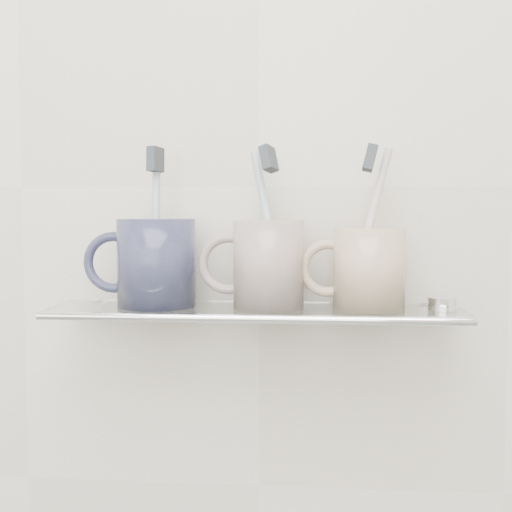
# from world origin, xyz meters

# --- Properties ---
(wall_back) EXTENTS (2.50, 0.00, 2.50)m
(wall_back) POSITION_xyz_m (0.00, 1.10, 1.25)
(wall_back) COLOR silver
(wall_back) RESTS_ON ground
(shelf_glass) EXTENTS (0.50, 0.12, 0.01)m
(shelf_glass) POSITION_xyz_m (0.00, 1.04, 1.10)
(shelf_glass) COLOR silver
(shelf_glass) RESTS_ON wall_back
(shelf_rail) EXTENTS (0.50, 0.01, 0.01)m
(shelf_rail) POSITION_xyz_m (0.00, 0.98, 1.10)
(shelf_rail) COLOR silver
(shelf_rail) RESTS_ON shelf_glass
(bracket_left) EXTENTS (0.02, 0.03, 0.02)m
(bracket_left) POSITION_xyz_m (-0.21, 1.09, 1.09)
(bracket_left) COLOR silver
(bracket_left) RESTS_ON wall_back
(bracket_right) EXTENTS (0.02, 0.03, 0.02)m
(bracket_right) POSITION_xyz_m (0.21, 1.09, 1.09)
(bracket_right) COLOR silver
(bracket_right) RESTS_ON wall_back
(mug_left) EXTENTS (0.11, 0.11, 0.11)m
(mug_left) POSITION_xyz_m (-0.12, 1.04, 1.15)
(mug_left) COLOR #222541
(mug_left) RESTS_ON shelf_glass
(mug_left_handle) EXTENTS (0.08, 0.01, 0.08)m
(mug_left_handle) POSITION_xyz_m (-0.18, 1.04, 1.15)
(mug_left_handle) COLOR #222541
(mug_left_handle) RESTS_ON mug_left
(toothbrush_left) EXTENTS (0.01, 0.03, 0.19)m
(toothbrush_left) POSITION_xyz_m (-0.12, 1.04, 1.20)
(toothbrush_left) COLOR silver
(toothbrush_left) RESTS_ON mug_left
(bristles_left) EXTENTS (0.02, 0.03, 0.03)m
(bristles_left) POSITION_xyz_m (-0.12, 1.04, 1.28)
(bristles_left) COLOR #32383D
(bristles_left) RESTS_ON toothbrush_left
(mug_center) EXTENTS (0.11, 0.11, 0.11)m
(mug_center) POSITION_xyz_m (0.02, 1.04, 1.15)
(mug_center) COLOR white
(mug_center) RESTS_ON shelf_glass
(mug_center_handle) EXTENTS (0.08, 0.01, 0.08)m
(mug_center_handle) POSITION_xyz_m (-0.03, 1.04, 1.15)
(mug_center_handle) COLOR white
(mug_center_handle) RESTS_ON mug_center
(toothbrush_center) EXTENTS (0.05, 0.07, 0.18)m
(toothbrush_center) POSITION_xyz_m (0.02, 1.04, 1.20)
(toothbrush_center) COLOR #9AB4C4
(toothbrush_center) RESTS_ON mug_center
(bristles_center) EXTENTS (0.03, 0.03, 0.04)m
(bristles_center) POSITION_xyz_m (0.02, 1.04, 1.28)
(bristles_center) COLOR #32383D
(bristles_center) RESTS_ON toothbrush_center
(mug_right) EXTENTS (0.10, 0.10, 0.10)m
(mug_right) POSITION_xyz_m (0.14, 1.04, 1.15)
(mug_right) COLOR beige
(mug_right) RESTS_ON shelf_glass
(mug_right_handle) EXTENTS (0.07, 0.01, 0.07)m
(mug_right_handle) POSITION_xyz_m (0.09, 1.04, 1.15)
(mug_right_handle) COLOR beige
(mug_right_handle) RESTS_ON mug_right
(toothbrush_right) EXTENTS (0.06, 0.03, 0.19)m
(toothbrush_right) POSITION_xyz_m (0.14, 1.04, 1.20)
(toothbrush_right) COLOR beige
(toothbrush_right) RESTS_ON mug_right
(bristles_right) EXTENTS (0.02, 0.03, 0.03)m
(bristles_right) POSITION_xyz_m (0.14, 1.04, 1.28)
(bristles_right) COLOR #32383D
(bristles_right) RESTS_ON toothbrush_right
(chrome_cap) EXTENTS (0.04, 0.04, 0.01)m
(chrome_cap) POSITION_xyz_m (0.23, 1.04, 1.11)
(chrome_cap) COLOR silver
(chrome_cap) RESTS_ON shelf_glass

